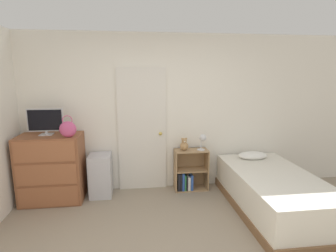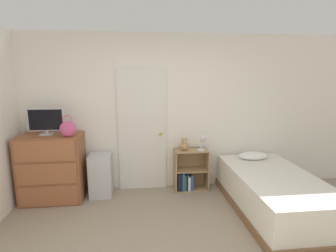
% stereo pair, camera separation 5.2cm
% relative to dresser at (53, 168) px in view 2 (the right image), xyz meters
% --- Properties ---
extents(wall_back, '(10.00, 0.06, 2.55)m').
position_rel_dresser_xyz_m(wall_back, '(1.58, 0.32, 0.76)').
color(wall_back, white).
rests_on(wall_back, ground_plane).
extents(door_closed, '(0.78, 0.09, 2.01)m').
position_rel_dresser_xyz_m(door_closed, '(1.37, 0.27, 0.49)').
color(door_closed, silver).
rests_on(door_closed, ground_plane).
extents(dresser, '(0.90, 0.54, 1.02)m').
position_rel_dresser_xyz_m(dresser, '(0.00, 0.00, 0.00)').
color(dresser, brown).
rests_on(dresser, ground_plane).
extents(tv, '(0.51, 0.16, 0.39)m').
position_rel_dresser_xyz_m(tv, '(-0.05, 0.03, 0.72)').
color(tv, '#B7B7BC').
rests_on(tv, dresser).
extents(handbag, '(0.23, 0.14, 0.32)m').
position_rel_dresser_xyz_m(handbag, '(0.31, -0.16, 0.63)').
color(handbag, '#C64C7F').
rests_on(handbag, dresser).
extents(storage_bin, '(0.34, 0.38, 0.67)m').
position_rel_dresser_xyz_m(storage_bin, '(0.70, 0.08, -0.18)').
color(storage_bin, silver).
rests_on(storage_bin, ground_plane).
extents(bookshelf, '(0.55, 0.28, 0.68)m').
position_rel_dresser_xyz_m(bookshelf, '(2.12, 0.13, -0.24)').
color(bookshelf, tan).
rests_on(bookshelf, ground_plane).
extents(teddy_bear, '(0.14, 0.14, 0.21)m').
position_rel_dresser_xyz_m(teddy_bear, '(2.05, 0.13, 0.26)').
color(teddy_bear, tan).
rests_on(teddy_bear, bookshelf).
extents(desk_lamp, '(0.14, 0.14, 0.27)m').
position_rel_dresser_xyz_m(desk_lamp, '(2.34, 0.09, 0.36)').
color(desk_lamp, silver).
rests_on(desk_lamp, bookshelf).
extents(bed, '(1.07, 1.99, 0.65)m').
position_rel_dresser_xyz_m(bed, '(3.18, -0.72, -0.24)').
color(bed, brown).
rests_on(bed, ground_plane).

